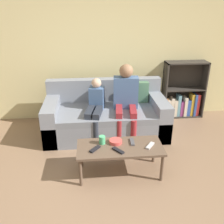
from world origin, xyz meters
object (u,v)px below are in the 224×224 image
at_px(person_child, 95,106).
at_px(bookshelf, 182,97).
at_px(coffee_table, 120,149).
at_px(tv_remote_1, 132,142).
at_px(tv_remote_0, 118,150).
at_px(person_adult, 126,95).
at_px(tv_remote_2, 150,146).
at_px(snack_bowl, 116,141).
at_px(tv_remote_3, 95,149).
at_px(cup_near, 102,140).
at_px(couch, 106,117).

bearing_deg(person_child, bookshelf, 34.45).
distance_m(coffee_table, tv_remote_1, 0.19).
relative_size(person_child, tv_remote_0, 5.87).
bearing_deg(tv_remote_1, person_adult, 90.10).
relative_size(tv_remote_2, snack_bowl, 0.99).
relative_size(bookshelf, tv_remote_0, 6.58).
height_order(bookshelf, person_adult, person_adult).
bearing_deg(bookshelf, tv_remote_3, -134.75).
distance_m(person_adult, cup_near, 1.09).
xyz_separation_m(couch, coffee_table, (0.09, -1.15, 0.07)).
height_order(couch, tv_remote_1, couch).
relative_size(tv_remote_3, snack_bowl, 0.97).
height_order(person_adult, cup_near, person_adult).
bearing_deg(person_child, tv_remote_0, -65.96).
distance_m(couch, bookshelf, 1.62).
relative_size(bookshelf, tv_remote_2, 6.53).
relative_size(coffee_table, tv_remote_1, 6.27).
bearing_deg(tv_remote_3, snack_bowl, 66.80).
xyz_separation_m(coffee_table, tv_remote_1, (0.17, 0.08, 0.05)).
height_order(bookshelf, tv_remote_3, bookshelf).
bearing_deg(person_adult, coffee_table, -95.59).
relative_size(bookshelf, tv_remote_1, 6.23).
bearing_deg(couch, person_adult, -15.48).
xyz_separation_m(couch, tv_remote_0, (0.05, -1.26, 0.12)).
bearing_deg(tv_remote_3, couch, 119.53).
bearing_deg(coffee_table, person_child, 105.43).
xyz_separation_m(bookshelf, tv_remote_1, (-1.26, -1.63, 0.02)).
bearing_deg(cup_near, tv_remote_1, -1.78).
distance_m(tv_remote_2, tv_remote_3, 0.69).
xyz_separation_m(tv_remote_1, snack_bowl, (-0.21, 0.01, 0.01)).
height_order(couch, snack_bowl, couch).
relative_size(coffee_table, tv_remote_3, 6.73).
relative_size(person_child, cup_near, 8.98).
height_order(tv_remote_0, tv_remote_1, same).
relative_size(couch, snack_bowl, 11.97).
bearing_deg(tv_remote_1, bookshelf, 55.66).
relative_size(coffee_table, tv_remote_0, 6.62).
distance_m(couch, tv_remote_2, 1.28).
bearing_deg(cup_near, bookshelf, 44.52).
xyz_separation_m(tv_remote_1, tv_remote_3, (-0.49, -0.13, 0.00)).
distance_m(bookshelf, tv_remote_0, 2.33).
bearing_deg(coffee_table, person_adult, 78.13).
relative_size(cup_near, tv_remote_1, 0.62).
height_order(coffee_table, tv_remote_3, tv_remote_3).
xyz_separation_m(couch, snack_bowl, (0.04, -1.06, 0.14)).
bearing_deg(couch, bookshelf, 20.18).
bearing_deg(couch, tv_remote_0, -87.55).
height_order(bookshelf, snack_bowl, bookshelf).
bearing_deg(tv_remote_1, cup_near, -178.48).
bearing_deg(tv_remote_3, person_child, 128.01).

